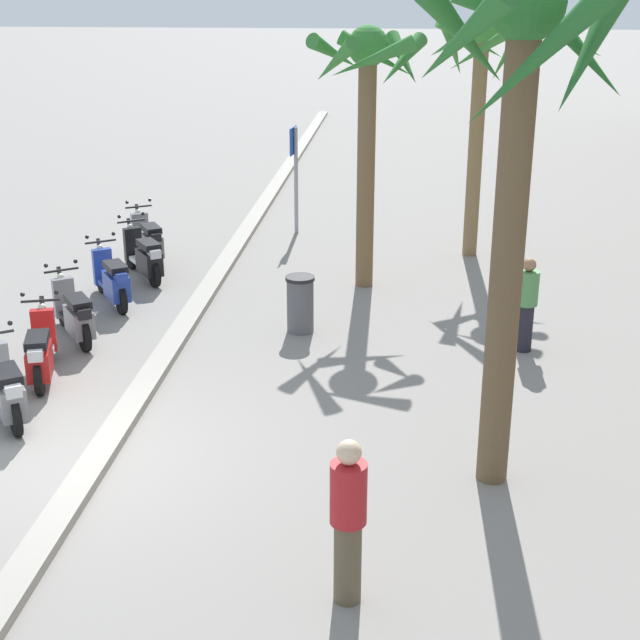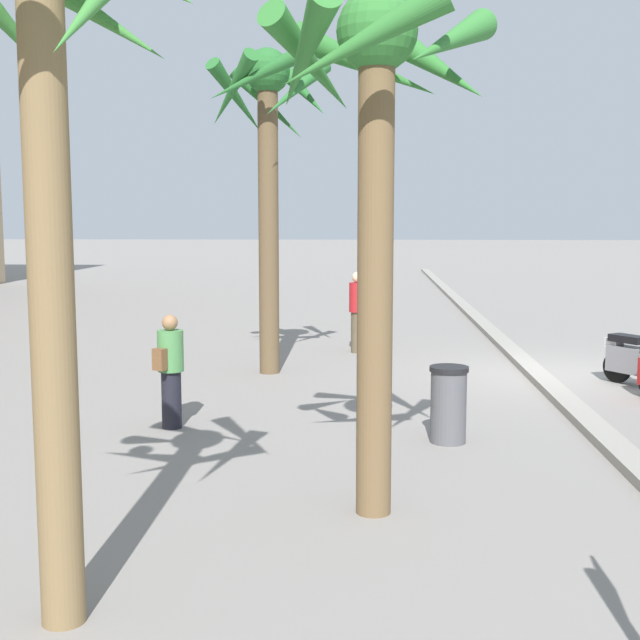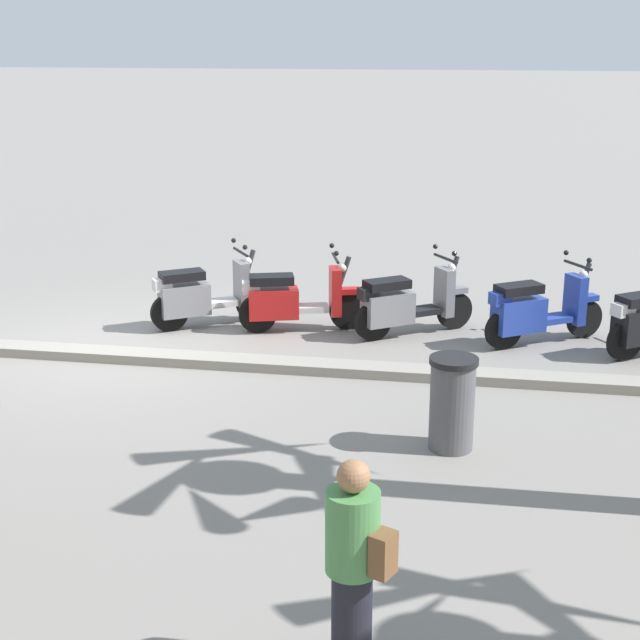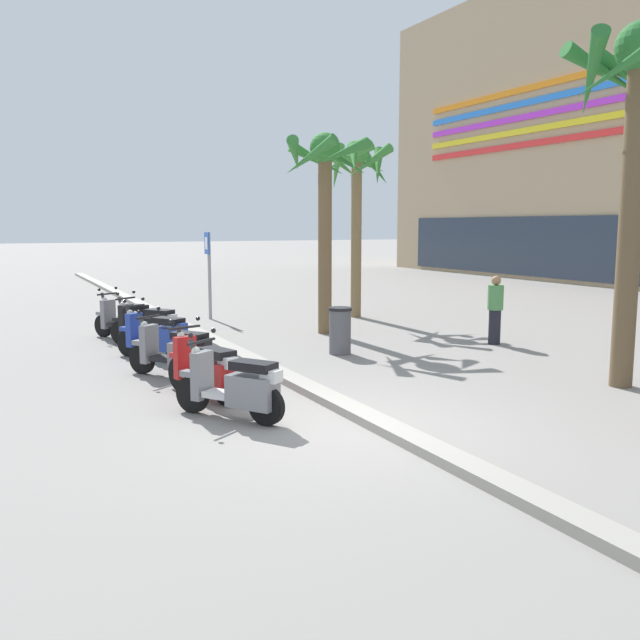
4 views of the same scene
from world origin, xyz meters
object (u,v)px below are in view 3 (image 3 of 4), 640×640
scooter_red_lead_nearest (293,300)px  pedestrian_window_shopping (354,566)px  scooter_grey_mid_rear (406,304)px  litter_bin (452,403)px  scooter_grey_second_in_line (203,296)px  scooter_blue_gap_after_mid (536,311)px

scooter_red_lead_nearest → pedestrian_window_shopping: (-1.81, 7.07, 0.35)m
scooter_grey_mid_rear → litter_bin: scooter_grey_mid_rear is taller
scooter_red_lead_nearest → scooter_grey_second_in_line: bearing=1.1°
scooter_blue_gap_after_mid → scooter_grey_second_in_line: 4.55m
scooter_grey_mid_rear → litter_bin: bearing=101.9°
scooter_grey_second_in_line → pedestrian_window_shopping: size_ratio=1.01×
scooter_grey_second_in_line → litter_bin: bearing=135.9°
scooter_blue_gap_after_mid → scooter_grey_second_in_line: (4.55, -0.00, -0.01)m
scooter_grey_second_in_line → litter_bin: size_ratio=1.60×
scooter_grey_mid_rear → pedestrian_window_shopping: pedestrian_window_shopping is taller
scooter_blue_gap_after_mid → litter_bin: 3.60m
scooter_grey_mid_rear → scooter_red_lead_nearest: size_ratio=0.89×
scooter_blue_gap_after_mid → scooter_red_lead_nearest: same height
scooter_blue_gap_after_mid → pedestrian_window_shopping: bearing=78.3°
scooter_grey_second_in_line → pedestrian_window_shopping: pedestrian_window_shopping is taller
scooter_grey_second_in_line → litter_bin: (-3.58, 3.47, 0.03)m
scooter_grey_mid_rear → scooter_red_lead_nearest: (1.55, 0.05, -0.01)m
pedestrian_window_shopping → litter_bin: 3.62m
pedestrian_window_shopping → scooter_red_lead_nearest: bearing=-75.6°
litter_bin → scooter_grey_mid_rear: bearing=-78.1°
scooter_red_lead_nearest → scooter_grey_second_in_line: same height
scooter_red_lead_nearest → scooter_grey_second_in_line: size_ratio=1.14×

